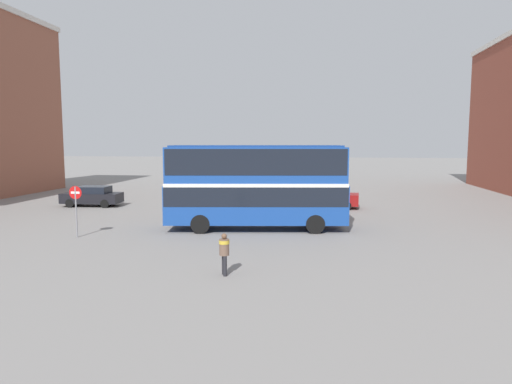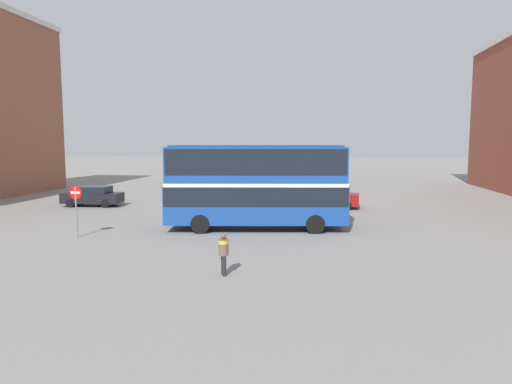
{
  "view_description": "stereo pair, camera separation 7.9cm",
  "coord_description": "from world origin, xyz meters",
  "px_view_note": "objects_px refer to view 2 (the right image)",
  "views": [
    {
      "loc": [
        4.93,
        -25.22,
        4.97
      ],
      "look_at": [
        1.43,
        0.01,
        2.14
      ],
      "focal_mm": 32.0,
      "sensor_mm": 36.0,
      "label": 1
    },
    {
      "loc": [
        5.01,
        -25.21,
        4.97
      ],
      "look_at": [
        1.43,
        0.01,
        2.14
      ],
      "focal_mm": 32.0,
      "sensor_mm": 36.0,
      "label": 2
    }
  ],
  "objects_px": {
    "pedestrian_foreground": "(224,250)",
    "parked_car_side_street": "(93,196)",
    "no_entry_sign": "(76,203)",
    "parked_car_kerb_near": "(330,197)",
    "parked_car_kerb_far": "(251,186)",
    "double_decker_bus": "(256,182)"
  },
  "relations": [
    {
      "from": "pedestrian_foreground",
      "to": "parked_car_side_street",
      "type": "relative_size",
      "value": 0.35
    },
    {
      "from": "parked_car_side_street",
      "to": "no_entry_sign",
      "type": "distance_m",
      "value": 12.03
    },
    {
      "from": "parked_car_kerb_near",
      "to": "pedestrian_foreground",
      "type": "bearing_deg",
      "value": -98.35
    },
    {
      "from": "pedestrian_foreground",
      "to": "parked_car_kerb_far",
      "type": "distance_m",
      "value": 26.61
    },
    {
      "from": "double_decker_bus",
      "to": "parked_car_kerb_far",
      "type": "bearing_deg",
      "value": 92.12
    },
    {
      "from": "double_decker_bus",
      "to": "no_entry_sign",
      "type": "xyz_separation_m",
      "value": [
        -8.93,
        -3.4,
        -0.9
      ]
    },
    {
      "from": "pedestrian_foreground",
      "to": "parked_car_side_street",
      "type": "bearing_deg",
      "value": -73.19
    },
    {
      "from": "double_decker_bus",
      "to": "pedestrian_foreground",
      "type": "relative_size",
      "value": 6.49
    },
    {
      "from": "double_decker_bus",
      "to": "parked_car_kerb_far",
      "type": "height_order",
      "value": "double_decker_bus"
    },
    {
      "from": "parked_car_kerb_near",
      "to": "no_entry_sign",
      "type": "bearing_deg",
      "value": -131.69
    },
    {
      "from": "double_decker_bus",
      "to": "parked_car_kerb_near",
      "type": "bearing_deg",
      "value": 57.28
    },
    {
      "from": "parked_car_kerb_far",
      "to": "no_entry_sign",
      "type": "height_order",
      "value": "no_entry_sign"
    },
    {
      "from": "double_decker_bus",
      "to": "parked_car_side_street",
      "type": "bearing_deg",
      "value": 143.67
    },
    {
      "from": "double_decker_bus",
      "to": "pedestrian_foreground",
      "type": "distance_m",
      "value": 9.15
    },
    {
      "from": "parked_car_kerb_near",
      "to": "parked_car_side_street",
      "type": "bearing_deg",
      "value": -170.15
    },
    {
      "from": "pedestrian_foreground",
      "to": "parked_car_kerb_far",
      "type": "relative_size",
      "value": 0.33
    },
    {
      "from": "parked_car_kerb_far",
      "to": "parked_car_side_street",
      "type": "bearing_deg",
      "value": 52.13
    },
    {
      "from": "parked_car_kerb_far",
      "to": "no_entry_sign",
      "type": "distance_m",
      "value": 21.71
    },
    {
      "from": "pedestrian_foreground",
      "to": "parked_car_side_street",
      "type": "xyz_separation_m",
      "value": [
        -13.85,
        16.54,
        -0.19
      ]
    },
    {
      "from": "pedestrian_foreground",
      "to": "parked_car_side_street",
      "type": "height_order",
      "value": "pedestrian_foreground"
    },
    {
      "from": "pedestrian_foreground",
      "to": "parked_car_kerb_far",
      "type": "height_order",
      "value": "pedestrian_foreground"
    },
    {
      "from": "parked_car_kerb_near",
      "to": "double_decker_bus",
      "type": "bearing_deg",
      "value": -110.32
    }
  ]
}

